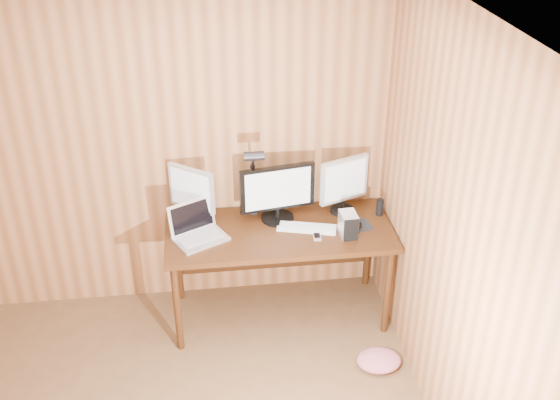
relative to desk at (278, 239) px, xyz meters
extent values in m
plane|color=silver|center=(-0.93, -1.70, 1.87)|extent=(4.00, 4.00, 0.00)
plane|color=#A4653B|center=(-0.93, 0.30, 0.62)|extent=(4.00, 0.00, 4.00)
plane|color=#A4653B|center=(0.82, -1.70, 0.62)|extent=(0.00, 4.00, 4.00)
cube|color=#3A1D0C|center=(0.00, -0.07, 0.10)|extent=(1.60, 0.70, 0.04)
cube|color=#3A1D0C|center=(0.00, 0.25, -0.17)|extent=(1.48, 0.02, 0.51)
cylinder|color=#3A1D0C|center=(-0.74, -0.36, -0.27)|extent=(0.05, 0.05, 0.71)
cylinder|color=#3A1D0C|center=(-0.74, 0.22, -0.27)|extent=(0.05, 0.05, 0.71)
cylinder|color=#3A1D0C|center=(0.74, -0.36, -0.27)|extent=(0.05, 0.05, 0.71)
cylinder|color=#3A1D0C|center=(0.74, 0.22, -0.27)|extent=(0.05, 0.05, 0.71)
cylinder|color=black|center=(0.01, 0.07, 0.13)|extent=(0.24, 0.24, 0.02)
cylinder|color=black|center=(0.01, 0.07, 0.18)|extent=(0.04, 0.04, 0.07)
cube|color=black|center=(0.01, 0.07, 0.38)|extent=(0.54, 0.13, 0.34)
cube|color=silver|center=(0.01, 0.05, 0.38)|extent=(0.47, 0.09, 0.29)
cylinder|color=black|center=(-0.60, 0.13, 0.13)|extent=(0.18, 0.18, 0.02)
cylinder|color=black|center=(-0.60, 0.13, 0.18)|extent=(0.04, 0.04, 0.08)
cube|color=silver|center=(-0.60, 0.13, 0.38)|extent=(0.31, 0.25, 0.32)
cube|color=silver|center=(-0.61, 0.12, 0.38)|extent=(0.26, 0.20, 0.28)
cylinder|color=black|center=(0.50, 0.12, 0.13)|extent=(0.18, 0.18, 0.02)
cylinder|color=black|center=(0.50, 0.12, 0.18)|extent=(0.04, 0.04, 0.08)
cube|color=silver|center=(0.50, 0.12, 0.39)|extent=(0.37, 0.17, 0.33)
cube|color=silver|center=(0.50, 0.10, 0.39)|extent=(0.31, 0.13, 0.29)
cube|color=silver|center=(-0.55, -0.14, 0.13)|extent=(0.41, 0.37, 0.02)
cube|color=silver|center=(-0.61, -0.03, 0.25)|extent=(0.33, 0.20, 0.23)
cube|color=black|center=(-0.61, -0.03, 0.25)|extent=(0.28, 0.17, 0.19)
cube|color=#B2B2B7|center=(-0.55, -0.14, 0.14)|extent=(0.33, 0.26, 0.00)
cube|color=white|center=(0.19, -0.09, 0.13)|extent=(0.43, 0.23, 0.02)
cube|color=white|center=(0.19, -0.09, 0.14)|extent=(0.40, 0.20, 0.00)
cube|color=black|center=(0.56, -0.09, 0.12)|extent=(0.23, 0.20, 0.00)
ellipsoid|color=black|center=(0.56, -0.09, 0.14)|extent=(0.07, 0.11, 0.04)
cube|color=silver|center=(0.46, -0.20, 0.21)|extent=(0.12, 0.16, 0.17)
cube|color=black|center=(0.47, -0.28, 0.21)|extent=(0.10, 0.01, 0.17)
cube|color=silver|center=(0.25, -0.20, 0.13)|extent=(0.06, 0.11, 0.01)
cube|color=black|center=(0.25, -0.20, 0.14)|extent=(0.05, 0.07, 0.00)
cylinder|color=black|center=(0.75, 0.04, 0.18)|extent=(0.05, 0.05, 0.13)
cube|color=black|center=(-0.16, 0.18, 0.11)|extent=(0.05, 0.06, 0.06)
cylinder|color=black|center=(-0.16, 0.18, 0.31)|extent=(0.03, 0.03, 0.39)
sphere|color=black|center=(-0.16, 0.18, 0.51)|extent=(0.04, 0.04, 0.04)
cylinder|color=black|center=(-0.16, 0.12, 0.58)|extent=(0.02, 0.14, 0.16)
cylinder|color=black|center=(-0.16, 0.04, 0.65)|extent=(0.14, 0.06, 0.06)
camera|label=1|loc=(-0.48, -3.95, 2.59)|focal=42.00mm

